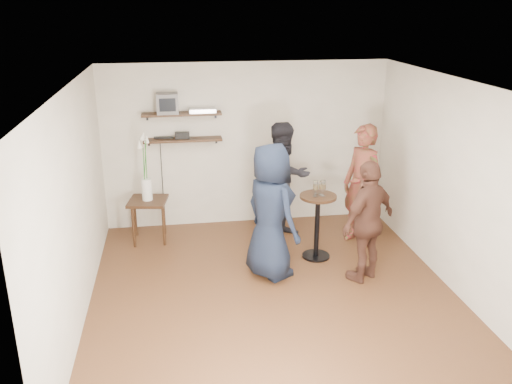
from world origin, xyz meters
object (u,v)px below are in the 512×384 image
at_px(crt_monitor, 167,103).
at_px(dvd_deck, 202,110).
at_px(radio, 182,135).
at_px(side_table, 148,207).
at_px(person_brown, 368,222).
at_px(person_plaid, 362,186).
at_px(person_navy, 271,212).
at_px(drinks_table, 317,218).
at_px(person_dark, 284,181).

distance_m(crt_monitor, dvd_deck, 0.53).
distance_m(radio, side_table, 1.20).
height_order(radio, person_brown, person_brown).
distance_m(crt_monitor, side_table, 1.58).
relative_size(person_plaid, person_brown, 1.13).
bearing_deg(person_navy, dvd_deck, -7.46).
bearing_deg(person_plaid, person_navy, -88.57).
bearing_deg(dvd_deck, person_brown, -47.23).
distance_m(side_table, drinks_table, 2.55).
relative_size(side_table, person_plaid, 0.36).
distance_m(radio, person_dark, 1.71).
xyz_separation_m(drinks_table, person_dark, (-0.31, 0.79, 0.30)).
height_order(radio, person_dark, person_dark).
relative_size(side_table, person_brown, 0.41).
bearing_deg(person_navy, crt_monitor, 5.18).
xyz_separation_m(drinks_table, person_brown, (0.47, -0.71, 0.21)).
distance_m(crt_monitor, radio, 0.54).
bearing_deg(person_brown, radio, -75.98).
xyz_separation_m(person_plaid, person_navy, (-1.50, -0.80, -0.01)).
height_order(radio, person_plaid, person_plaid).
height_order(radio, person_navy, person_navy).
xyz_separation_m(side_table, person_navy, (1.62, -1.37, 0.35)).
height_order(dvd_deck, person_plaid, dvd_deck).
xyz_separation_m(crt_monitor, person_brown, (2.46, -2.10, -1.21)).
height_order(person_dark, person_brown, person_dark).
distance_m(person_dark, person_brown, 1.70).
xyz_separation_m(side_table, person_plaid, (3.12, -0.57, 0.36)).
height_order(crt_monitor, drinks_table, crt_monitor).
relative_size(side_table, person_navy, 0.36).
bearing_deg(person_dark, person_brown, -84.19).
bearing_deg(radio, person_brown, -42.85).
relative_size(dvd_deck, person_navy, 0.22).
distance_m(dvd_deck, drinks_table, 2.40).
height_order(person_plaid, person_dark, person_plaid).
bearing_deg(dvd_deck, side_table, -153.97).
bearing_deg(crt_monitor, person_brown, -40.47).
relative_size(drinks_table, person_plaid, 0.52).
bearing_deg(side_table, crt_monitor, 49.70).
height_order(crt_monitor, dvd_deck, crt_monitor).
distance_m(person_navy, person_brown, 1.25).
xyz_separation_m(person_dark, person_navy, (-0.43, -1.21, 0.00)).
height_order(radio, side_table, radio).
bearing_deg(side_table, dvd_deck, 26.03).
bearing_deg(person_dark, person_navy, -130.98).
height_order(crt_monitor, person_brown, crt_monitor).
distance_m(drinks_table, person_dark, 0.90).
bearing_deg(person_dark, side_table, 154.08).
relative_size(crt_monitor, dvd_deck, 0.80).
xyz_separation_m(radio, drinks_table, (1.80, -1.38, -0.92)).
relative_size(drinks_table, person_navy, 0.52).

